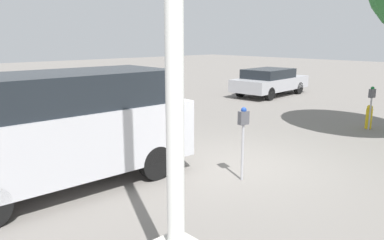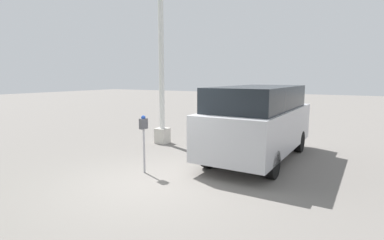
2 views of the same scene
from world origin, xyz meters
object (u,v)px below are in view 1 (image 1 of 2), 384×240
at_px(lamp_post, 175,107).
at_px(parked_van, 62,126).
at_px(parking_meter_far, 372,98).
at_px(parking_meter_near, 243,127).
at_px(car_distant, 270,81).
at_px(fire_hydrant, 369,117).

bearing_deg(lamp_post, parked_van, -95.89).
height_order(lamp_post, parked_van, lamp_post).
distance_m(parking_meter_far, parked_van, 8.94).
xyz_separation_m(parking_meter_near, lamp_post, (3.06, 1.61, 0.98)).
relative_size(parking_meter_far, car_distant, 0.30).
bearing_deg(parking_meter_near, parked_van, -26.58).
distance_m(parking_meter_near, lamp_post, 3.59).
bearing_deg(parking_meter_far, parking_meter_near, 11.81).
xyz_separation_m(lamp_post, fire_hydrant, (-9.25, -1.74, -1.69)).
height_order(parking_meter_near, car_distant, parking_meter_near).
xyz_separation_m(parking_meter_far, fire_hydrant, (-0.17, -0.09, -0.61)).
relative_size(lamp_post, parked_van, 1.15).
height_order(lamp_post, fire_hydrant, lamp_post).
height_order(parking_meter_far, lamp_post, lamp_post).
xyz_separation_m(parking_meter_near, parked_van, (2.68, -2.09, 0.08)).
relative_size(lamp_post, car_distant, 1.25).
bearing_deg(car_distant, parking_meter_near, -151.33).
bearing_deg(parking_meter_far, car_distant, -108.24).
xyz_separation_m(parking_meter_far, lamp_post, (9.08, 1.65, 1.08)).
distance_m(parking_meter_far, lamp_post, 9.29).
bearing_deg(car_distant, lamp_post, -152.60).
relative_size(parking_meter_far, lamp_post, 0.24).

